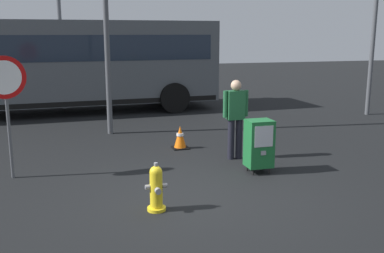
{
  "coord_description": "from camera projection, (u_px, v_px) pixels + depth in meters",
  "views": [
    {
      "loc": [
        -1.91,
        -6.61,
        2.62
      ],
      "look_at": [
        0.3,
        1.2,
        0.9
      ],
      "focal_mm": 41.53,
      "sensor_mm": 36.0,
      "label": 1
    }
  ],
  "objects": [
    {
      "name": "ground_plane",
      "position": [
        194.0,
        196.0,
        7.27
      ],
      "size": [
        60.0,
        60.0,
        0.0
      ],
      "primitive_type": "plane",
      "color": "black"
    },
    {
      "name": "fire_hydrant",
      "position": [
        156.0,
        188.0,
        6.61
      ],
      "size": [
        0.33,
        0.32,
        0.75
      ],
      "color": "yellow",
      "rests_on": "ground_plane"
    },
    {
      "name": "newspaper_box_primary",
      "position": [
        259.0,
        143.0,
        8.38
      ],
      "size": [
        0.48,
        0.42,
        1.02
      ],
      "color": "black",
      "rests_on": "ground_plane"
    },
    {
      "name": "stop_sign",
      "position": [
        6.0,
        92.0,
        7.83
      ],
      "size": [
        0.71,
        0.31,
        2.23
      ],
      "color": "#4C4F54",
      "rests_on": "ground_plane"
    },
    {
      "name": "pedestrian",
      "position": [
        235.0,
        115.0,
        9.23
      ],
      "size": [
        0.55,
        0.22,
        1.67
      ],
      "color": "black",
      "rests_on": "ground_plane"
    },
    {
      "name": "traffic_cone",
      "position": [
        180.0,
        137.0,
        10.2
      ],
      "size": [
        0.36,
        0.36,
        0.53
      ],
      "color": "black",
      "rests_on": "ground_plane"
    },
    {
      "name": "bus_near",
      "position": [
        56.0,
        61.0,
        14.53
      ],
      "size": [
        10.58,
        3.08,
        3.0
      ],
      "rotation": [
        0.0,
        0.0,
        0.04
      ],
      "color": "#4C5156",
      "rests_on": "ground_plane"
    }
  ]
}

